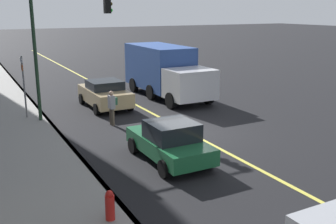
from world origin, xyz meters
name	(u,v)px	position (x,y,z in m)	size (l,w,h in m)	color
ground	(188,132)	(0.00, 0.00, 0.00)	(200.00, 200.00, 0.00)	black
sidewalk_slab	(20,158)	(0.00, 7.03, 0.07)	(80.00, 3.96, 0.15)	gray
curb_edge	(73,150)	(0.00, 5.12, 0.07)	(80.00, 0.16, 0.15)	slate
lane_stripe_center	(188,132)	(0.00, 0.00, 0.01)	(80.00, 0.16, 0.01)	#D8CC4C
car_green	(170,141)	(-2.55, 2.29, 0.73)	(3.83, 1.91, 1.48)	#1E6038
car_tan	(105,94)	(6.06, 1.72, 0.77)	(4.10, 2.05, 1.51)	tan
truck_blue	(165,70)	(7.13, -2.54, 1.62)	(7.49, 2.68, 3.07)	silver
pedestrian_with_backpack	(112,105)	(2.64, 2.54, 0.95)	(0.40, 0.38, 1.63)	brown
traffic_light_mast	(64,31)	(4.58, 4.06, 4.25)	(0.28, 3.88, 6.25)	#1E3823
street_sign_post	(24,83)	(5.42, 5.95, 1.83)	(0.60, 0.08, 3.13)	slate
fire_hydrant	(110,208)	(-5.65, 5.64, 0.47)	(0.24, 0.24, 0.94)	red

